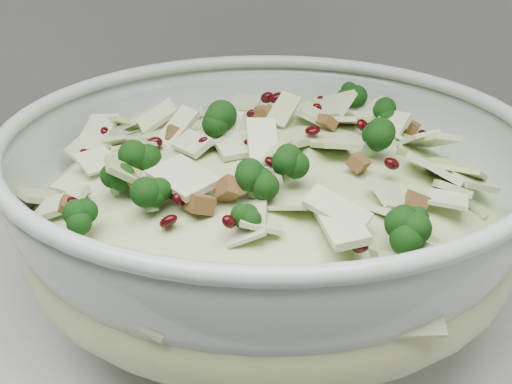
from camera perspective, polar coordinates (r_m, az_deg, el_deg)
mixing_bowl at (r=0.55m, az=1.01°, el=-2.19°), size 0.46×0.46×0.16m
salad at (r=0.54m, az=1.03°, el=0.24°), size 0.40×0.40×0.16m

